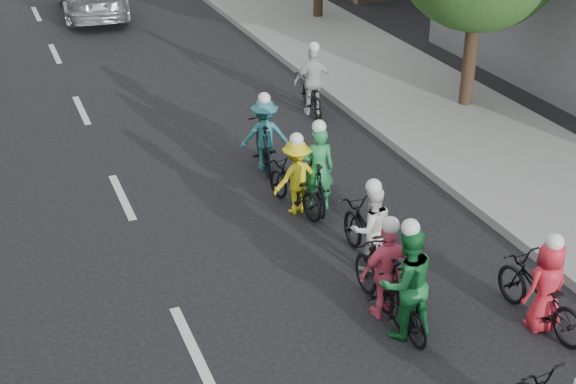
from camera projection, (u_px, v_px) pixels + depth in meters
ground at (192, 347)px, 11.39m from camera, size 120.00×120.00×0.00m
sidewalk_right at (372, 69)px, 22.28m from camera, size 4.00×80.00×0.15m
curb_right at (308, 77)px, 21.63m from camera, size 0.18×80.00×0.18m
cyclist_1 at (404, 290)px, 11.37m from camera, size 0.86×1.49×1.89m
cyclist_2 at (295, 182)px, 14.80m from camera, size 1.02×1.78×1.59m
cyclist_3 at (385, 277)px, 11.85m from camera, size 0.90×1.79×1.68m
cyclist_4 at (542, 293)px, 11.61m from camera, size 0.77×1.89×1.58m
cyclist_5 at (317, 177)px, 14.90m from camera, size 0.77×1.67×1.78m
cyclist_6 at (369, 235)px, 13.04m from camera, size 0.77×1.98×1.63m
cyclist_7 at (264, 139)px, 16.42m from camera, size 1.08×1.78×1.68m
cyclist_8 at (312, 89)px, 19.24m from camera, size 1.01×1.76×1.79m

